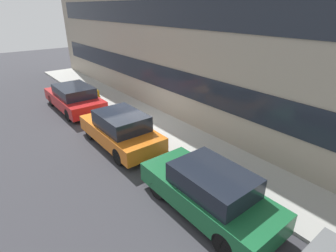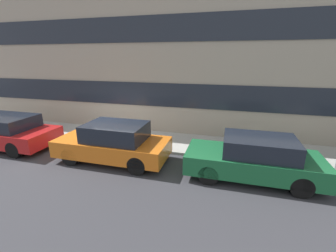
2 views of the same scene
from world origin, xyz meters
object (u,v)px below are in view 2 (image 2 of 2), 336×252
Objects in this scene: parked_car_orange at (114,143)px; parked_car_red at (4,131)px; parked_car_green at (254,158)px; fire_hydrant at (29,126)px.

parked_car_red is at bearing 0.00° from parked_car_orange.
parked_car_green reaches higher than fire_hydrant.
parked_car_green is 10.08m from fire_hydrant.
parked_car_red is 1.10× the size of parked_car_orange.
parked_car_red is 1.11× the size of parked_car_green.
fire_hydrant is (-5.26, 1.41, -0.24)m from parked_car_orange.
fire_hydrant is at bearing -80.87° from parked_car_red.
parked_car_red is 6.38× the size of fire_hydrant.
parked_car_orange is at bearing -180.00° from parked_car_red.
parked_car_orange is at bearing 0.00° from parked_car_green.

